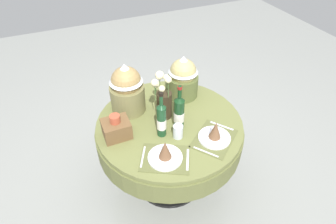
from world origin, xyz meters
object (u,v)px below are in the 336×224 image
object	(u,v)px
place_setting_right	(215,134)
gift_tub_back_left	(127,87)
dining_table	(169,135)
wine_bottle_left	(179,112)
tumbler_near_left	(178,131)
place_setting_left	(165,154)
wine_bottle_right	(161,120)
gift_tub_back_right	(183,75)
flower_vase	(163,99)
woven_basket_side_left	(116,128)

from	to	relation	value
place_setting_right	gift_tub_back_left	xyz separation A→B (m)	(-0.48, 0.58, 0.18)
dining_table	gift_tub_back_left	size ratio (longest dim) A/B	2.75
wine_bottle_left	tumbler_near_left	size ratio (longest dim) A/B	3.58
place_setting_left	wine_bottle_left	xyz separation A→B (m)	(0.22, 0.26, 0.10)
dining_table	place_setting_left	world-z (taller)	place_setting_left
place_setting_left	place_setting_right	bearing A→B (deg)	4.72
place_setting_right	place_setting_left	bearing A→B (deg)	-175.28
wine_bottle_right	gift_tub_back_right	distance (m)	0.53
wine_bottle_right	gift_tub_back_left	size ratio (longest dim) A/B	0.90
flower_vase	wine_bottle_left	xyz separation A→B (m)	(0.06, -0.16, -0.03)
flower_vase	woven_basket_side_left	bearing A→B (deg)	-169.97
place_setting_left	wine_bottle_right	distance (m)	0.26
tumbler_near_left	gift_tub_back_left	distance (m)	0.54
woven_basket_side_left	tumbler_near_left	bearing A→B (deg)	-24.54
tumbler_near_left	wine_bottle_left	bearing A→B (deg)	62.39
place_setting_left	wine_bottle_right	bearing A→B (deg)	73.46
place_setting_right	gift_tub_back_left	world-z (taller)	gift_tub_back_left
flower_vase	gift_tub_back_left	world-z (taller)	gift_tub_back_left
wine_bottle_left	flower_vase	bearing A→B (deg)	110.30
gift_tub_back_right	tumbler_near_left	bearing A→B (deg)	-118.90
place_setting_right	wine_bottle_left	xyz separation A→B (m)	(-0.19, 0.22, 0.10)
place_setting_right	gift_tub_back_right	bearing A→B (deg)	88.37
flower_vase	tumbler_near_left	xyz separation A→B (m)	(0.01, -0.26, -0.12)
tumbler_near_left	gift_tub_back_left	world-z (taller)	gift_tub_back_left
dining_table	gift_tub_back_left	xyz separation A→B (m)	(-0.25, 0.28, 0.37)
flower_vase	tumbler_near_left	distance (m)	0.29
dining_table	woven_basket_side_left	distance (m)	0.47
gift_tub_back_left	gift_tub_back_right	bearing A→B (deg)	0.92
dining_table	woven_basket_side_left	size ratio (longest dim) A/B	5.99
wine_bottle_left	gift_tub_back_right	xyz separation A→B (m)	(0.20, 0.37, 0.06)
gift_tub_back_right	place_setting_left	bearing A→B (deg)	-124.31
gift_tub_back_left	woven_basket_side_left	xyz separation A→B (m)	(-0.17, -0.27, -0.15)
wine_bottle_left	wine_bottle_right	bearing A→B (deg)	-170.06
gift_tub_back_right	woven_basket_side_left	bearing A→B (deg)	-157.67
wine_bottle_right	gift_tub_back_left	bearing A→B (deg)	109.80
wine_bottle_right	tumbler_near_left	bearing A→B (deg)	-35.08
tumbler_near_left	gift_tub_back_right	world-z (taller)	gift_tub_back_right
wine_bottle_right	tumbler_near_left	distance (m)	0.15
wine_bottle_left	woven_basket_side_left	size ratio (longest dim) A/B	1.93
gift_tub_back_left	place_setting_left	bearing A→B (deg)	-83.55
dining_table	place_setting_right	bearing A→B (deg)	-52.46
dining_table	tumbler_near_left	distance (m)	0.26
tumbler_near_left	gift_tub_back_left	bearing A→B (deg)	117.74
woven_basket_side_left	place_setting_right	bearing A→B (deg)	-25.81
place_setting_left	gift_tub_back_left	size ratio (longest dim) A/B	0.98
flower_vase	tumbler_near_left	world-z (taller)	flower_vase
place_setting_right	woven_basket_side_left	distance (m)	0.72
place_setting_right	woven_basket_side_left	world-z (taller)	woven_basket_side_left
gift_tub_back_left	place_setting_right	bearing A→B (deg)	-50.58
dining_table	place_setting_left	distance (m)	0.42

